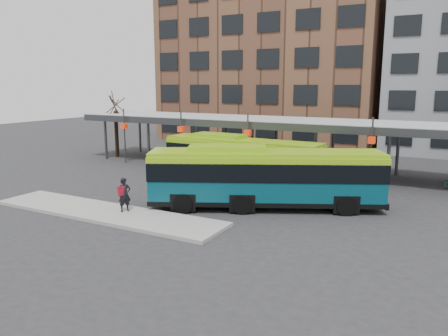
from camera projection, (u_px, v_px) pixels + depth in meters
ground at (221, 214)px, 23.65m from camera, size 120.00×120.00×0.00m
boarding_island at (105, 213)px, 23.59m from camera, size 14.00×3.00×0.18m
canopy at (299, 123)px, 34.07m from camera, size 40.00×6.53×4.80m
tree at (116, 131)px, 41.92m from camera, size 1.64×1.64×5.60m
building_brick at (274, 50)px, 53.89m from camera, size 26.00×14.00×22.00m
bus_front at (264, 176)px, 24.49m from camera, size 12.83×8.06×3.56m
bus_rear at (241, 157)px, 31.73m from camera, size 12.04×3.23×3.28m
pedestrian at (124, 194)px, 23.33m from camera, size 0.74×0.80×1.85m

